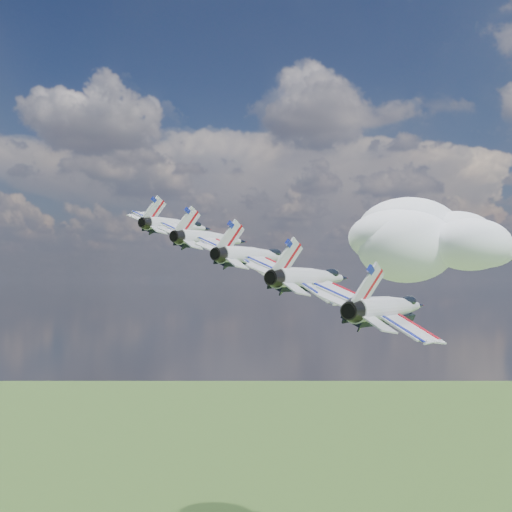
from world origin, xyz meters
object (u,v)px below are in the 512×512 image
(jet_1, at_px, (213,239))
(jet_0, at_px, (179,226))
(jet_2, at_px, (256,256))
(jet_4, at_px, (390,308))
(jet_3, at_px, (313,278))

(jet_1, bearing_deg, jet_0, 151.39)
(jet_0, bearing_deg, jet_2, -28.61)
(jet_0, xyz_separation_m, jet_4, (35.20, -35.36, -10.42))
(jet_1, bearing_deg, jet_4, -28.61)
(jet_3, bearing_deg, jet_0, 151.39)
(jet_0, distance_m, jet_4, 50.97)
(jet_3, relative_size, jet_4, 1.00)
(jet_0, relative_size, jet_1, 1.00)
(jet_2, distance_m, jet_4, 25.49)
(jet_4, bearing_deg, jet_1, 151.39)
(jet_2, relative_size, jet_3, 1.00)
(jet_0, height_order, jet_4, jet_0)
(jet_2, relative_size, jet_4, 1.00)
(jet_1, relative_size, jet_3, 1.00)
(jet_0, relative_size, jet_2, 1.00)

